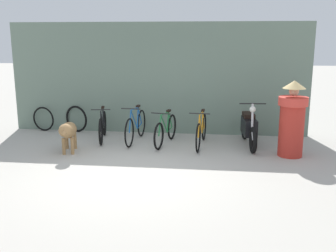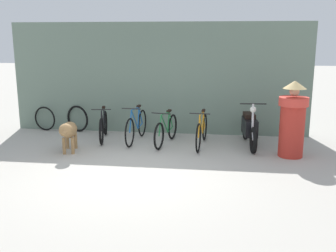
{
  "view_description": "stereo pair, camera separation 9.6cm",
  "coord_description": "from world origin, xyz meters",
  "px_view_note": "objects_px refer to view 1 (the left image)",
  "views": [
    {
      "loc": [
        1.51,
        -6.83,
        2.48
      ],
      "look_at": [
        0.54,
        1.21,
        0.65
      ],
      "focal_mm": 42.0,
      "sensor_mm": 36.0,
      "label": 1
    },
    {
      "loc": [
        1.61,
        -6.82,
        2.48
      ],
      "look_at": [
        0.54,
        1.21,
        0.65
      ],
      "focal_mm": 42.0,
      "sensor_mm": 36.0,
      "label": 2
    }
  ],
  "objects_px": {
    "bicycle_2": "(166,130)",
    "motorcycle": "(249,128)",
    "bicycle_0": "(103,126)",
    "spare_tire_right": "(76,119)",
    "stray_dog": "(68,131)",
    "spare_tire_left": "(43,119)",
    "bicycle_3": "(201,131)",
    "person_in_robes": "(292,119)",
    "bicycle_1": "(136,127)"
  },
  "relations": [
    {
      "from": "bicycle_1",
      "to": "spare_tire_left",
      "type": "xyz_separation_m",
      "value": [
        -2.7,
        0.79,
        -0.04
      ]
    },
    {
      "from": "bicycle_1",
      "to": "bicycle_2",
      "type": "relative_size",
      "value": 1.09
    },
    {
      "from": "bicycle_1",
      "to": "spare_tire_left",
      "type": "height_order",
      "value": "bicycle_1"
    },
    {
      "from": "bicycle_2",
      "to": "bicycle_0",
      "type": "bearing_deg",
      "value": -86.89
    },
    {
      "from": "bicycle_2",
      "to": "person_in_robes",
      "type": "height_order",
      "value": "person_in_robes"
    },
    {
      "from": "bicycle_0",
      "to": "spare_tire_left",
      "type": "distance_m",
      "value": 2.0
    },
    {
      "from": "bicycle_2",
      "to": "stray_dog",
      "type": "height_order",
      "value": "bicycle_2"
    },
    {
      "from": "bicycle_3",
      "to": "stray_dog",
      "type": "height_order",
      "value": "bicycle_3"
    },
    {
      "from": "stray_dog",
      "to": "spare_tire_left",
      "type": "distance_m",
      "value": 2.41
    },
    {
      "from": "person_in_robes",
      "to": "bicycle_1",
      "type": "bearing_deg",
      "value": -3.98
    },
    {
      "from": "spare_tire_right",
      "to": "motorcycle",
      "type": "bearing_deg",
      "value": -10.8
    },
    {
      "from": "bicycle_1",
      "to": "bicycle_3",
      "type": "height_order",
      "value": "bicycle_1"
    },
    {
      "from": "bicycle_2",
      "to": "bicycle_3",
      "type": "height_order",
      "value": "bicycle_3"
    },
    {
      "from": "bicycle_0",
      "to": "stray_dog",
      "type": "xyz_separation_m",
      "value": [
        -0.43,
        -1.18,
        0.15
      ]
    },
    {
      "from": "bicycle_1",
      "to": "person_in_robes",
      "type": "bearing_deg",
      "value": 81.8
    },
    {
      "from": "bicycle_1",
      "to": "person_in_robes",
      "type": "xyz_separation_m",
      "value": [
        3.51,
        -0.79,
        0.44
      ]
    },
    {
      "from": "bicycle_0",
      "to": "spare_tire_right",
      "type": "relative_size",
      "value": 2.21
    },
    {
      "from": "bicycle_0",
      "to": "spare_tire_left",
      "type": "height_order",
      "value": "bicycle_0"
    },
    {
      "from": "bicycle_0",
      "to": "spare_tire_right",
      "type": "height_order",
      "value": "bicycle_0"
    },
    {
      "from": "bicycle_1",
      "to": "person_in_robes",
      "type": "distance_m",
      "value": 3.63
    },
    {
      "from": "stray_dog",
      "to": "spare_tire_right",
      "type": "distance_m",
      "value": 1.99
    },
    {
      "from": "motorcycle",
      "to": "spare_tire_right",
      "type": "xyz_separation_m",
      "value": [
        -4.47,
        0.85,
        -0.07
      ]
    },
    {
      "from": "spare_tire_left",
      "to": "person_in_robes",
      "type": "bearing_deg",
      "value": -14.23
    },
    {
      "from": "bicycle_0",
      "to": "stray_dog",
      "type": "distance_m",
      "value": 1.26
    },
    {
      "from": "stray_dog",
      "to": "person_in_robes",
      "type": "xyz_separation_m",
      "value": [
        4.78,
        0.35,
        0.32
      ]
    },
    {
      "from": "person_in_robes",
      "to": "spare_tire_right",
      "type": "relative_size",
      "value": 2.27
    },
    {
      "from": "bicycle_3",
      "to": "person_in_robes",
      "type": "distance_m",
      "value": 2.05
    },
    {
      "from": "bicycle_2",
      "to": "spare_tire_right",
      "type": "xyz_separation_m",
      "value": [
        -2.53,
        0.95,
        0.02
      ]
    },
    {
      "from": "bicycle_1",
      "to": "motorcycle",
      "type": "relative_size",
      "value": 0.97
    },
    {
      "from": "bicycle_2",
      "to": "motorcycle",
      "type": "xyz_separation_m",
      "value": [
        1.94,
        0.1,
        0.09
      ]
    },
    {
      "from": "motorcycle",
      "to": "spare_tire_left",
      "type": "relative_size",
      "value": 2.76
    },
    {
      "from": "bicycle_2",
      "to": "bicycle_3",
      "type": "distance_m",
      "value": 0.85
    },
    {
      "from": "bicycle_1",
      "to": "spare_tire_right",
      "type": "bearing_deg",
      "value": -109.41
    },
    {
      "from": "bicycle_0",
      "to": "spare_tire_right",
      "type": "distance_m",
      "value": 1.19
    },
    {
      "from": "bicycle_1",
      "to": "stray_dog",
      "type": "relative_size",
      "value": 1.39
    },
    {
      "from": "bicycle_2",
      "to": "spare_tire_right",
      "type": "height_order",
      "value": "bicycle_2"
    },
    {
      "from": "stray_dog",
      "to": "bicycle_1",
      "type": "bearing_deg",
      "value": 119.3
    },
    {
      "from": "stray_dog",
      "to": "spare_tire_right",
      "type": "height_order",
      "value": "stray_dog"
    },
    {
      "from": "spare_tire_right",
      "to": "stray_dog",
      "type": "bearing_deg",
      "value": -75.19
    },
    {
      "from": "bicycle_0",
      "to": "bicycle_3",
      "type": "height_order",
      "value": "bicycle_3"
    },
    {
      "from": "person_in_robes",
      "to": "spare_tire_right",
      "type": "xyz_separation_m",
      "value": [
        -5.29,
        1.57,
        -0.45
      ]
    },
    {
      "from": "person_in_robes",
      "to": "spare_tire_right",
      "type": "distance_m",
      "value": 5.53
    },
    {
      "from": "stray_dog",
      "to": "spare_tire_right",
      "type": "relative_size",
      "value": 1.77
    },
    {
      "from": "motorcycle",
      "to": "spare_tire_left",
      "type": "bearing_deg",
      "value": -103.58
    },
    {
      "from": "bicycle_2",
      "to": "spare_tire_left",
      "type": "relative_size",
      "value": 2.44
    },
    {
      "from": "bicycle_1",
      "to": "bicycle_0",
      "type": "bearing_deg",
      "value": -88.87
    },
    {
      "from": "bicycle_2",
      "to": "bicycle_3",
      "type": "xyz_separation_m",
      "value": [
        0.84,
        -0.05,
        0.02
      ]
    },
    {
      "from": "bicycle_1",
      "to": "stray_dog",
      "type": "distance_m",
      "value": 1.7
    },
    {
      "from": "person_in_robes",
      "to": "spare_tire_right",
      "type": "height_order",
      "value": "person_in_robes"
    },
    {
      "from": "bicycle_0",
      "to": "motorcycle",
      "type": "xyz_separation_m",
      "value": [
        3.54,
        -0.12,
        0.08
      ]
    }
  ]
}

